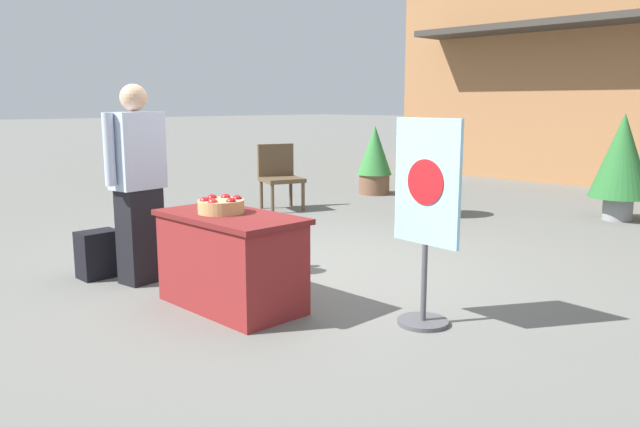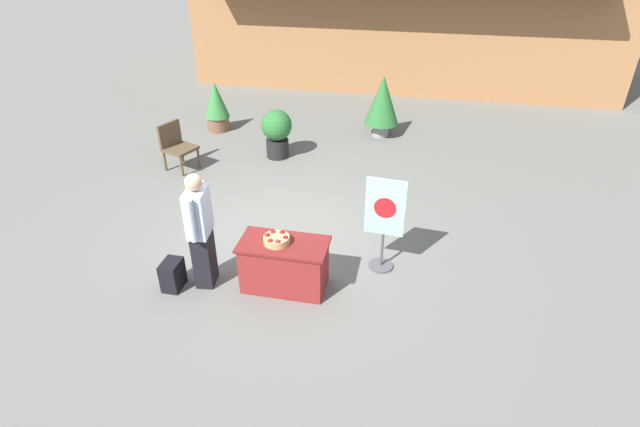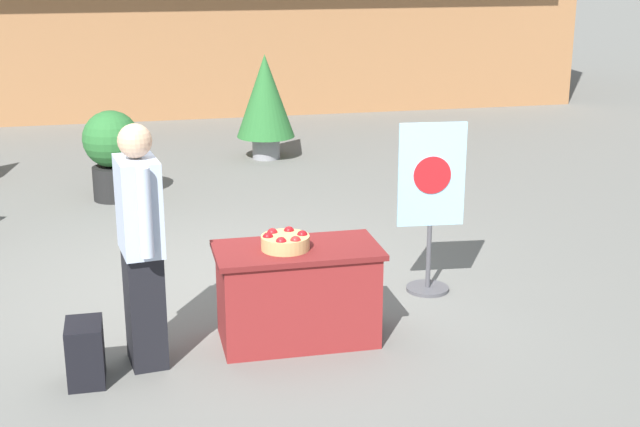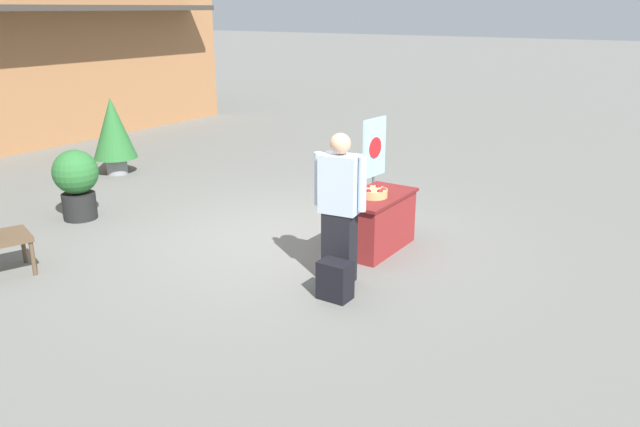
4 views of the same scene
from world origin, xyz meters
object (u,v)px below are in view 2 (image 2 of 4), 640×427
Objects in this scene: display_table at (284,265)px; person_visitor at (200,230)px; apple_basket at (276,239)px; potted_plant_near_right at (216,105)px; potted_plant_near_left at (382,102)px; poster_board at (384,221)px; patio_chair at (176,144)px; backpack at (173,275)px; potted_plant_far_right at (277,131)px.

person_visitor reaches higher than display_table.
apple_basket is (-0.09, -0.01, 0.42)m from display_table.
potted_plant_near_left is at bearing 6.78° from potted_plant_near_right.
potted_plant_near_left is at bearing 65.72° from person_visitor.
poster_board is 1.02× the size of potted_plant_near_left.
display_table is at bearing 0.00° from person_visitor.
display_table is 4.50m from patio_chair.
backpack is (-1.42, -0.33, -0.57)m from apple_basket.
person_visitor is at bearing -172.55° from display_table.
display_table is 5.91m from potted_plant_near_left.
patio_chair reaches higher than backpack.
potted_plant_near_left reaches higher than display_table.
backpack is 0.44× the size of patio_chair.
person_visitor is (-1.10, -0.14, 0.51)m from display_table.
apple_basket is 0.21× the size of person_visitor.
apple_basket is at bearing 13.19° from backpack.
patio_chair is at bearing -89.81° from potted_plant_near_right.
patio_chair is at bearing 114.60° from backpack.
poster_board reaches higher than patio_chair.
display_table is 3.43× the size of apple_basket.
patio_chair is 0.67× the size of potted_plant_near_left.
backpack is 6.60m from potted_plant_near_left.
apple_basket is 6.21m from potted_plant_near_right.
apple_basket is 0.25× the size of potted_plant_near_left.
display_table is 1.26× the size of patio_chair.
potted_plant_far_right is (-0.22, 4.33, -0.29)m from person_visitor.
potted_plant_near_left is 1.21× the size of potted_plant_near_right.
potted_plant_near_right reaches higher than backpack.
apple_basket is at bearing -0.09° from person_visitor.
potted_plant_near_left reaches higher than potted_plant_far_right.
apple_basket is 1.02m from person_visitor.
patio_chair reaches higher than apple_basket.
potted_plant_near_right is at bearing 146.80° from potted_plant_far_right.
potted_plant_near_left is (2.22, 6.19, 0.61)m from backpack.
poster_board is (2.36, 0.87, -0.08)m from person_visitor.
person_visitor is at bearing 26.33° from backpack.
backpack is at bearing -167.09° from display_table.
person_visitor is 1.18× the size of poster_board.
apple_basket is 5.91m from potted_plant_near_left.
poster_board is (1.35, 0.74, 0.01)m from apple_basket.
display_table is 1.51m from poster_board.
poster_board is at bearing -53.34° from potted_plant_far_right.
backpack is 0.36× the size of potted_plant_near_right.
person_visitor is at bearing -172.64° from apple_basket.
display_table reaches higher than backpack.
potted_plant_far_right is (-2.03, -1.66, -0.24)m from potted_plant_near_left.
potted_plant_far_right is 2.19m from potted_plant_near_right.
person_visitor is 2.52m from poster_board.
poster_board reaches higher than display_table.
potted_plant_near_left is at bearing 82.21° from apple_basket.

